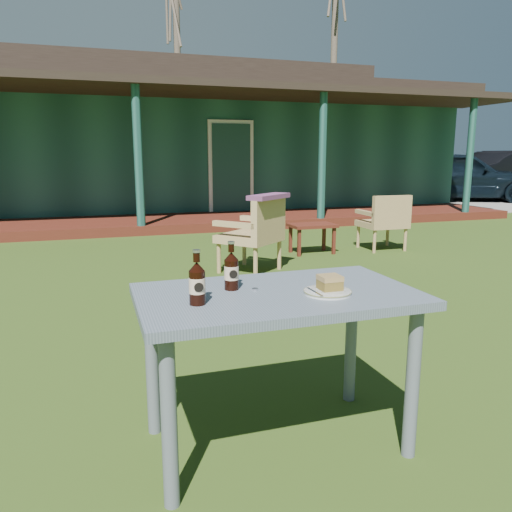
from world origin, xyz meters
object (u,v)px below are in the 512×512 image
object	(u,v)px
cola_bottle_far	(197,283)
plate	(327,292)
cafe_table	(277,314)
armchair_right	(385,219)
car_near	(458,176)
side_table	(312,228)
cake_slice	(330,282)
armchair_left	(256,231)
cola_bottle_near	(231,270)

from	to	relation	value
cola_bottle_far	plate	bearing A→B (deg)	-2.11
cafe_table	armchair_right	bearing A→B (deg)	52.36
car_near	side_table	world-z (taller)	car_near
side_table	cake_slice	bearing A→B (deg)	-113.57
cafe_table	cola_bottle_far	bearing A→B (deg)	-168.35
car_near	armchair_left	bearing A→B (deg)	154.94
cafe_table	armchair_left	bearing A→B (deg)	73.53
cola_bottle_far	armchair_left	bearing A→B (deg)	68.31
plate	armchair_right	world-z (taller)	armchair_right
cafe_table	plate	world-z (taller)	plate
cola_bottle_near	cafe_table	bearing A→B (deg)	-28.97
cola_bottle_near	armchair_right	size ratio (longest dim) A/B	0.28
plate	cola_bottle_far	bearing A→B (deg)	177.89
armchair_right	side_table	size ratio (longest dim) A/B	1.28
cola_bottle_near	side_table	xyz separation A→B (m)	(2.21, 4.00, -0.46)
cafe_table	side_table	distance (m)	4.59
cafe_table	cola_bottle_far	xyz separation A→B (m)	(-0.37, -0.08, 0.19)
car_near	cake_slice	world-z (taller)	car_near
cola_bottle_far	side_table	bearing A→B (deg)	60.13
armchair_left	side_table	world-z (taller)	armchair_left
cola_bottle_near	cola_bottle_far	size ratio (longest dim) A/B	0.98
armchair_right	car_near	bearing A→B (deg)	44.27
cake_slice	side_table	world-z (taller)	cake_slice
cake_slice	cola_bottle_near	bearing A→B (deg)	154.98
cola_bottle_far	armchair_right	bearing A→B (deg)	49.74
cola_bottle_far	side_table	xyz separation A→B (m)	(2.40, 4.18, -0.47)
car_near	cake_slice	bearing A→B (deg)	163.94
plate	armchair_right	distance (m)	5.02
plate	armchair_left	xyz separation A→B (m)	(0.78, 3.39, -0.26)
plate	side_table	distance (m)	4.60
cake_slice	armchair_right	size ratio (longest dim) A/B	0.12
cola_bottle_near	armchair_right	world-z (taller)	cola_bottle_near
cafe_table	armchair_left	size ratio (longest dim) A/B	1.42
cafe_table	side_table	bearing A→B (deg)	63.64
cola_bottle_far	armchair_right	distance (m)	5.35
cola_bottle_near	plate	bearing A→B (deg)	-27.78
car_near	armchair_right	bearing A→B (deg)	160.10
plate	cake_slice	world-z (taller)	cake_slice
car_near	cafe_table	size ratio (longest dim) A/B	3.52
plate	armchair_left	world-z (taller)	armchair_left
cola_bottle_far	armchair_left	world-z (taller)	cola_bottle_far
car_near	cola_bottle_far	size ratio (longest dim) A/B	19.24
car_near	cola_bottle_near	xyz separation A→B (m)	(-9.49, -9.97, 0.09)
cafe_table	cake_slice	size ratio (longest dim) A/B	13.04
cafe_table	plate	size ratio (longest dim) A/B	5.88
cola_bottle_near	side_table	size ratio (longest dim) A/B	0.36
cake_slice	cola_bottle_near	distance (m)	0.43
plate	armchair_right	bearing A→B (deg)	54.76
cake_slice	cola_bottle_far	world-z (taller)	cola_bottle_far
cafe_table	armchair_left	distance (m)	3.44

